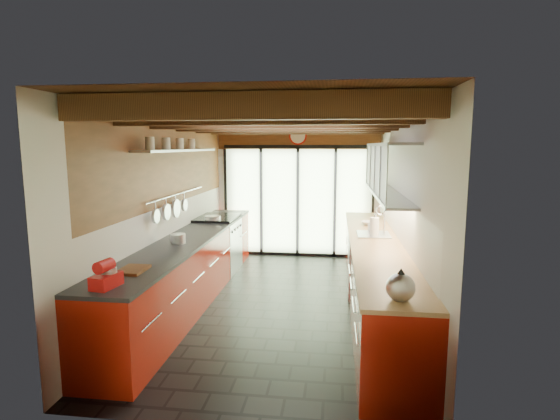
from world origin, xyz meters
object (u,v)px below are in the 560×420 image
object	(u,v)px
kettle	(401,286)
bowl	(369,223)
paper_towel	(374,228)
soap_bottle	(372,225)
stand_mixer	(106,276)

from	to	relation	value
kettle	bowl	world-z (taller)	kettle
paper_towel	soap_bottle	size ratio (longest dim) A/B	1.60
soap_bottle	kettle	bearing A→B (deg)	-90.00
stand_mixer	paper_towel	bearing A→B (deg)	44.23
kettle	bowl	xyz separation A→B (m)	(0.00, 3.44, -0.09)
stand_mixer	kettle	bearing A→B (deg)	-0.16
stand_mixer	kettle	distance (m)	2.54
paper_towel	soap_bottle	xyz separation A→B (m)	(0.00, 0.42, -0.03)
stand_mixer	bowl	size ratio (longest dim) A/B	1.26
paper_towel	bowl	world-z (taller)	paper_towel
paper_towel	soap_bottle	distance (m)	0.42
kettle	paper_towel	world-z (taller)	paper_towel
stand_mixer	kettle	xyz separation A→B (m)	(2.54, -0.01, 0.02)
kettle	soap_bottle	distance (m)	2.90
stand_mixer	bowl	distance (m)	4.27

